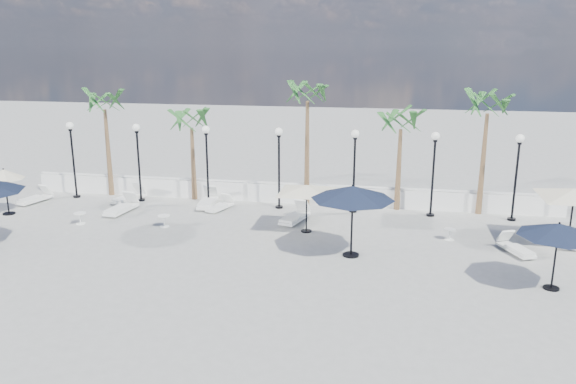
% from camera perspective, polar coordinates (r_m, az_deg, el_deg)
% --- Properties ---
extents(ground, '(100.00, 100.00, 0.00)m').
position_cam_1_polar(ground, '(20.70, -4.48, -6.66)').
color(ground, gray).
rests_on(ground, ground).
extents(balustrade, '(26.00, 0.30, 1.01)m').
position_cam_1_polar(balustrade, '(27.51, -0.50, -0.12)').
color(balustrade, silver).
rests_on(balustrade, ground).
extents(lamppost_0, '(0.36, 0.36, 3.84)m').
position_cam_1_polar(lamppost_0, '(29.96, -21.08, 4.09)').
color(lamppost_0, black).
rests_on(lamppost_0, ground).
extents(lamppost_1, '(0.36, 0.36, 3.84)m').
position_cam_1_polar(lamppost_1, '(28.30, -15.00, 4.00)').
color(lamppost_1, black).
rests_on(lamppost_1, ground).
extents(lamppost_2, '(0.36, 0.36, 3.84)m').
position_cam_1_polar(lamppost_2, '(26.99, -8.25, 3.85)').
color(lamppost_2, black).
rests_on(lamppost_2, ground).
extents(lamppost_3, '(0.36, 0.36, 3.84)m').
position_cam_1_polar(lamppost_3, '(26.09, -0.93, 3.62)').
color(lamppost_3, black).
rests_on(lamppost_3, ground).
extents(lamppost_4, '(0.36, 0.36, 3.84)m').
position_cam_1_polar(lamppost_4, '(25.64, 6.77, 3.32)').
color(lamppost_4, black).
rests_on(lamppost_4, ground).
extents(lamppost_5, '(0.36, 0.36, 3.84)m').
position_cam_1_polar(lamppost_5, '(25.67, 14.60, 2.95)').
color(lamppost_5, black).
rests_on(lamppost_5, ground).
extents(lamppost_6, '(0.36, 0.36, 3.84)m').
position_cam_1_polar(lamppost_6, '(26.17, 22.26, 2.53)').
color(lamppost_6, black).
rests_on(lamppost_6, ground).
extents(palm_0, '(2.60, 2.60, 5.50)m').
position_cam_1_polar(palm_0, '(29.62, -18.14, 8.24)').
color(palm_0, brown).
rests_on(palm_0, ground).
extents(palm_1, '(2.60, 2.60, 4.70)m').
position_cam_1_polar(palm_1, '(27.86, -9.78, 6.76)').
color(palm_1, brown).
rests_on(palm_1, ground).
extents(palm_2, '(2.60, 2.60, 6.10)m').
position_cam_1_polar(palm_2, '(26.29, 2.00, 9.48)').
color(palm_2, brown).
rests_on(palm_2, ground).
extents(palm_3, '(2.60, 2.60, 4.90)m').
position_cam_1_polar(palm_3, '(26.14, 11.40, 6.59)').
color(palm_3, brown).
rests_on(palm_3, ground).
extents(palm_4, '(2.60, 2.60, 5.70)m').
position_cam_1_polar(palm_4, '(26.37, 19.62, 7.81)').
color(palm_4, brown).
rests_on(palm_4, ground).
extents(lounger_0, '(1.01, 1.92, 0.69)m').
position_cam_1_polar(lounger_0, '(30.21, -24.33, -0.56)').
color(lounger_0, silver).
rests_on(lounger_0, ground).
extents(lounger_1, '(1.14, 2.03, 0.73)m').
position_cam_1_polar(lounger_1, '(28.76, -15.81, -0.49)').
color(lounger_1, silver).
rests_on(lounger_1, ground).
extents(lounger_2, '(1.03, 1.71, 0.61)m').
position_cam_1_polar(lounger_2, '(26.50, -6.93, -1.41)').
color(lounger_2, silver).
rests_on(lounger_2, ground).
extents(lounger_3, '(0.91, 2.11, 0.77)m').
position_cam_1_polar(lounger_3, '(26.98, -16.56, -1.52)').
color(lounger_3, silver).
rests_on(lounger_3, ground).
extents(lounger_4, '(0.92, 2.14, 0.78)m').
position_cam_1_polar(lounger_4, '(27.15, -8.17, -0.92)').
color(lounger_4, silver).
rests_on(lounger_4, ground).
extents(lounger_5, '(1.16, 2.13, 0.76)m').
position_cam_1_polar(lounger_5, '(24.58, 0.71, -2.48)').
color(lounger_5, silver).
rests_on(lounger_5, ground).
extents(lounger_6, '(1.22, 1.79, 0.64)m').
position_cam_1_polar(lounger_6, '(22.62, 22.13, -5.28)').
color(lounger_6, silver).
rests_on(lounger_6, ground).
extents(lounger_7, '(0.71, 1.75, 0.64)m').
position_cam_1_polar(lounger_7, '(24.38, 26.51, -4.34)').
color(lounger_7, silver).
rests_on(lounger_7, ground).
extents(side_table_0, '(0.52, 0.52, 0.51)m').
position_cam_1_polar(side_table_0, '(24.48, -12.49, -2.78)').
color(side_table_0, silver).
rests_on(side_table_0, ground).
extents(side_table_1, '(0.52, 0.52, 0.50)m').
position_cam_1_polar(side_table_1, '(25.88, -20.37, -2.42)').
color(side_table_1, silver).
rests_on(side_table_1, ground).
extents(side_table_2, '(0.47, 0.47, 0.45)m').
position_cam_1_polar(side_table_2, '(23.26, 16.09, -4.05)').
color(side_table_2, silver).
rests_on(side_table_2, ground).
extents(parasol_navy_mid, '(3.04, 3.04, 2.73)m').
position_cam_1_polar(parasol_navy_mid, '(20.21, 6.60, -0.11)').
color(parasol_navy_mid, black).
rests_on(parasol_navy_mid, ground).
extents(parasol_navy_right, '(2.50, 2.50, 2.24)m').
position_cam_1_polar(parasol_navy_right, '(19.35, 25.79, -3.52)').
color(parasol_navy_right, black).
rests_on(parasol_navy_right, ground).
extents(parasol_cream_sq_a, '(4.38, 4.38, 2.15)m').
position_cam_1_polar(parasol_cream_sq_a, '(22.84, 1.91, 0.69)').
color(parasol_cream_sq_a, black).
rests_on(parasol_cream_sq_a, ground).
extents(parasol_cream_sq_b, '(4.92, 4.92, 2.47)m').
position_cam_1_polar(parasol_cream_sq_b, '(23.73, 27.15, 0.29)').
color(parasol_cream_sq_b, black).
rests_on(parasol_cream_sq_b, ground).
extents(parasol_cream_small, '(1.76, 1.76, 2.16)m').
position_cam_1_polar(parasol_cream_small, '(28.33, -26.90, 1.56)').
color(parasol_cream_small, black).
rests_on(parasol_cream_small, ground).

